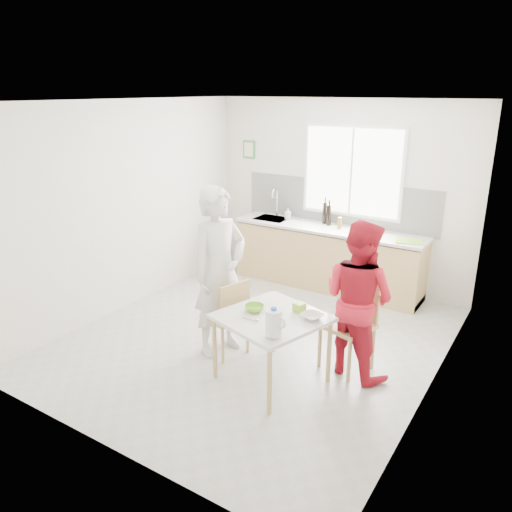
{
  "coord_description": "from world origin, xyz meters",
  "views": [
    {
      "loc": [
        2.85,
        -4.47,
        2.82
      ],
      "look_at": [
        -0.12,
        0.2,
        0.95
      ],
      "focal_mm": 35.0,
      "sensor_mm": 36.0,
      "label": 1
    }
  ],
  "objects": [
    {
      "name": "milk_jug",
      "position": [
        0.84,
        -1.01,
        0.85
      ],
      "size": [
        0.21,
        0.15,
        0.27
      ],
      "rotation": [
        0.0,
        0.0,
        -0.28
      ],
      "color": "white",
      "rests_on": "dining_table"
    },
    {
      "name": "person_white",
      "position": [
        -0.2,
        -0.42,
        0.94
      ],
      "size": [
        0.62,
        0.78,
        1.88
      ],
      "primitive_type": "imported",
      "rotation": [
        0.0,
        0.0,
        1.29
      ],
      "color": "silver",
      "rests_on": "ground"
    },
    {
      "name": "bowl_white",
      "position": [
        0.96,
        -0.5,
        0.73
      ],
      "size": [
        0.25,
        0.25,
        0.05
      ],
      "primitive_type": "imported",
      "rotation": [
        0.0,
        0.0,
        -0.28
      ],
      "color": "silver",
      "rests_on": "dining_table"
    },
    {
      "name": "backsplash",
      "position": [
        0.0,
        2.24,
        1.23
      ],
      "size": [
        3.0,
        0.02,
        0.65
      ],
      "primitive_type": "cube",
      "color": "white",
      "rests_on": "room_shell"
    },
    {
      "name": "spoon",
      "position": [
        0.46,
        -0.84,
        0.72
      ],
      "size": [
        0.16,
        0.02,
        0.01
      ],
      "primitive_type": "cylinder",
      "rotation": [
        0.0,
        1.57,
        0.07
      ],
      "color": "#A5A5AA",
      "rests_on": "dining_table"
    },
    {
      "name": "wine_bottle_b",
      "position": [
        -0.04,
        2.05,
        1.07
      ],
      "size": [
        0.07,
        0.07,
        0.3
      ],
      "primitive_type": "cylinder",
      "color": "black",
      "rests_on": "kitchen_counter"
    },
    {
      "name": "ground",
      "position": [
        0.0,
        0.0,
        0.0
      ],
      "size": [
        4.5,
        4.5,
        0.0
      ],
      "primitive_type": "plane",
      "color": "#B7B7B2",
      "rests_on": "ground"
    },
    {
      "name": "chair_far",
      "position": [
        1.17,
        0.04,
        0.55
      ],
      "size": [
        0.57,
        0.57,
        0.99
      ],
      "rotation": [
        0.0,
        0.0,
        -0.28
      ],
      "color": "tan",
      "rests_on": "ground"
    },
    {
      "name": "cutting_board",
      "position": [
        1.2,
        1.85,
        0.93
      ],
      "size": [
        0.4,
        0.34,
        0.01
      ],
      "primitive_type": "cube",
      "rotation": [
        0.0,
        0.0,
        0.28
      ],
      "color": "#7EBF2C",
      "rests_on": "kitchen_counter"
    },
    {
      "name": "wine_bottle_a",
      "position": [
        -0.14,
        2.11,
        1.08
      ],
      "size": [
        0.07,
        0.07,
        0.32
      ],
      "primitive_type": "cylinder",
      "color": "black",
      "rests_on": "kitchen_counter"
    },
    {
      "name": "chair_left",
      "position": [
        -0.05,
        -0.46,
        0.49
      ],
      "size": [
        0.5,
        0.5,
        0.88
      ],
      "rotation": [
        0.0,
        0.0,
        -1.85
      ],
      "color": "tan",
      "rests_on": "ground"
    },
    {
      "name": "window",
      "position": [
        0.2,
        2.23,
        1.7
      ],
      "size": [
        1.5,
        0.06,
        1.3
      ],
      "color": "white",
      "rests_on": "room_shell"
    },
    {
      "name": "person_red",
      "position": [
        1.25,
        -0.04,
        0.82
      ],
      "size": [
        0.94,
        0.82,
        1.63
      ],
      "primitive_type": "imported",
      "rotation": [
        0.0,
        0.0,
        2.86
      ],
      "color": "red",
      "rests_on": "ground"
    },
    {
      "name": "green_box",
      "position": [
        0.78,
        -0.41,
        0.75
      ],
      "size": [
        0.12,
        0.12,
        0.09
      ],
      "primitive_type": "cube",
      "rotation": [
        0.0,
        0.0,
        -0.28
      ],
      "color": "#8DCA2E",
      "rests_on": "dining_table"
    },
    {
      "name": "dining_table",
      "position": [
        0.6,
        -0.65,
        0.64
      ],
      "size": [
        1.14,
        1.14,
        0.71
      ],
      "rotation": [
        0.0,
        0.0,
        -0.28
      ],
      "color": "silver",
      "rests_on": "ground"
    },
    {
      "name": "kitchen_counter",
      "position": [
        -0.0,
        1.95,
        0.42
      ],
      "size": [
        2.84,
        0.64,
        1.37
      ],
      "color": "tan",
      "rests_on": "ground"
    },
    {
      "name": "picture_frame",
      "position": [
        -1.55,
        2.23,
        1.9
      ],
      "size": [
        0.22,
        0.03,
        0.28
      ],
      "color": "#3E8A3E",
      "rests_on": "room_shell"
    },
    {
      "name": "jar_amber",
      "position": [
        0.16,
        1.97,
        1.0
      ],
      "size": [
        0.06,
        0.06,
        0.16
      ],
      "primitive_type": "cylinder",
      "color": "brown",
      "rests_on": "kitchen_counter"
    },
    {
      "name": "bowl_green",
      "position": [
        0.4,
        -0.65,
        0.74
      ],
      "size": [
        0.24,
        0.24,
        0.06
      ],
      "primitive_type": "imported",
      "rotation": [
        0.0,
        0.0,
        -0.28
      ],
      "color": "#76C32D",
      "rests_on": "dining_table"
    },
    {
      "name": "soap_bottle",
      "position": [
        -0.72,
        2.03,
        1.01
      ],
      "size": [
        0.1,
        0.1,
        0.17
      ],
      "primitive_type": "imported",
      "rotation": [
        0.0,
        0.0,
        0.26
      ],
      "color": "#999999",
      "rests_on": "kitchen_counter"
    },
    {
      "name": "room_shell",
      "position": [
        0.0,
        0.0,
        1.64
      ],
      "size": [
        4.5,
        4.5,
        4.5
      ],
      "color": "silver",
      "rests_on": "ground"
    }
  ]
}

